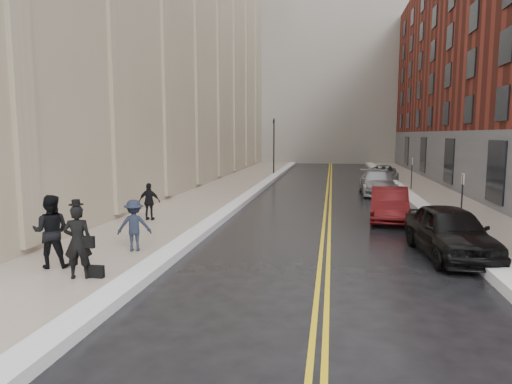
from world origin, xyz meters
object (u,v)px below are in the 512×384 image
(pedestrian_main, at_px, (78,242))
(pedestrian_a, at_px, (51,231))
(pedestrian_b, at_px, (134,225))
(pedestrian_c, at_px, (149,202))
(car_black, at_px, (450,231))
(car_maroon, at_px, (389,204))
(car_silver_far, at_px, (384,173))
(car_silver_near, at_px, (377,182))

(pedestrian_main, relative_size, pedestrian_a, 0.94)
(pedestrian_main, height_order, pedestrian_b, pedestrian_main)
(pedestrian_c, bearing_deg, pedestrian_a, 88.22)
(car_black, relative_size, car_maroon, 1.06)
(car_maroon, distance_m, pedestrian_main, 13.48)
(car_silver_far, relative_size, pedestrian_b, 2.86)
(car_maroon, xyz_separation_m, pedestrian_c, (-10.15, -2.40, 0.21))
(car_silver_far, height_order, pedestrian_b, pedestrian_b)
(car_silver_near, bearing_deg, pedestrian_main, -116.56)
(car_silver_near, bearing_deg, pedestrian_c, -133.56)
(pedestrian_main, relative_size, pedestrian_c, 1.19)
(car_black, xyz_separation_m, pedestrian_b, (-9.73, -1.47, 0.16))
(car_maroon, distance_m, pedestrian_c, 10.43)
(car_maroon, relative_size, car_silver_far, 0.96)
(pedestrian_main, height_order, pedestrian_c, pedestrian_main)
(car_maroon, height_order, pedestrian_c, pedestrian_c)
(car_silver_far, bearing_deg, pedestrian_c, -116.63)
(car_silver_near, xyz_separation_m, pedestrian_b, (-8.93, -16.43, 0.22))
(car_maroon, relative_size, pedestrian_c, 2.79)
(pedestrian_a, distance_m, pedestrian_c, 7.02)
(car_maroon, xyz_separation_m, car_silver_near, (0.33, 9.09, 0.01))
(car_maroon, relative_size, pedestrian_a, 2.20)
(car_black, relative_size, pedestrian_main, 2.47)
(car_black, distance_m, car_maroon, 5.99)
(car_silver_far, bearing_deg, pedestrian_b, -108.30)
(car_silver_far, distance_m, pedestrian_c, 22.96)
(car_silver_near, height_order, pedestrian_c, pedestrian_c)
(car_maroon, bearing_deg, pedestrian_c, -160.99)
(pedestrian_b, bearing_deg, car_maroon, -158.37)
(pedestrian_c, bearing_deg, car_black, 160.46)
(pedestrian_a, bearing_deg, car_silver_near, -135.64)
(pedestrian_a, distance_m, pedestrian_b, 2.54)
(car_silver_far, bearing_deg, car_silver_near, -94.60)
(pedestrian_a, xyz_separation_m, pedestrian_b, (1.48, 2.06, -0.20))
(car_silver_near, height_order, pedestrian_a, pedestrian_a)
(car_silver_far, bearing_deg, pedestrian_a, -109.43)
(car_maroon, distance_m, car_silver_far, 17.39)
(car_black, distance_m, pedestrian_c, 11.81)
(car_black, xyz_separation_m, car_silver_far, (0.47, 23.20, -0.15))
(pedestrian_c, bearing_deg, car_silver_near, -134.78)
(car_maroon, height_order, pedestrian_b, pedestrian_b)
(car_maroon, bearing_deg, pedestrian_b, -133.77)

